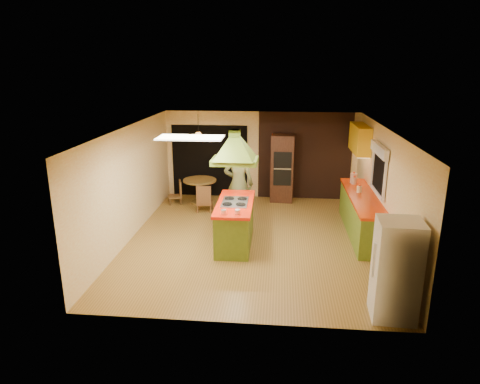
# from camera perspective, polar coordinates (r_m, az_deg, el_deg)

# --- Properties ---
(ground) EXTENTS (6.50, 6.50, 0.00)m
(ground) POSITION_cam_1_polar(r_m,az_deg,el_deg) (9.67, 1.77, -6.33)
(ground) COLOR olive
(ground) RESTS_ON ground
(room_walls) EXTENTS (5.50, 6.50, 6.50)m
(room_walls) POSITION_cam_1_polar(r_m,az_deg,el_deg) (9.25, 1.84, 0.81)
(room_walls) COLOR #FBE9B4
(room_walls) RESTS_ON ground
(ceiling_plane) EXTENTS (6.50, 6.50, 0.00)m
(ceiling_plane) POSITION_cam_1_polar(r_m,az_deg,el_deg) (8.99, 1.91, 8.50)
(ceiling_plane) COLOR silver
(ceiling_plane) RESTS_ON room_walls
(brick_panel) EXTENTS (2.64, 0.03, 2.50)m
(brick_panel) POSITION_cam_1_polar(r_m,az_deg,el_deg) (12.39, 8.61, 4.74)
(brick_panel) COLOR #381E14
(brick_panel) RESTS_ON ground
(nook_opening) EXTENTS (2.20, 0.03, 2.10)m
(nook_opening) POSITION_cam_1_polar(r_m,az_deg,el_deg) (12.58, -4.06, 4.14)
(nook_opening) COLOR black
(nook_opening) RESTS_ON ground
(right_counter) EXTENTS (0.62, 3.05, 0.92)m
(right_counter) POSITION_cam_1_polar(r_m,az_deg,el_deg) (10.22, 15.87, -2.90)
(right_counter) COLOR olive
(right_counter) RESTS_ON ground
(upper_cabinets) EXTENTS (0.34, 1.40, 0.70)m
(upper_cabinets) POSITION_cam_1_polar(r_m,az_deg,el_deg) (11.41, 15.69, 6.86)
(upper_cabinets) COLOR yellow
(upper_cabinets) RESTS_ON room_walls
(window_right) EXTENTS (0.12, 1.35, 1.06)m
(window_right) POSITION_cam_1_polar(r_m,az_deg,el_deg) (9.73, 18.11, 3.95)
(window_right) COLOR black
(window_right) RESTS_ON room_walls
(fluor_panel) EXTENTS (1.20, 0.60, 0.03)m
(fluor_panel) POSITION_cam_1_polar(r_m,az_deg,el_deg) (7.96, -6.64, 7.21)
(fluor_panel) COLOR white
(fluor_panel) RESTS_ON ceiling_plane
(kitchen_island) EXTENTS (0.79, 1.90, 0.96)m
(kitchen_island) POSITION_cam_1_polar(r_m,az_deg,el_deg) (9.29, -0.67, -4.13)
(kitchen_island) COLOR #5E781E
(kitchen_island) RESTS_ON ground
(range_hood) EXTENTS (0.95, 0.69, 0.78)m
(range_hood) POSITION_cam_1_polar(r_m,az_deg,el_deg) (8.81, -0.71, 6.72)
(range_hood) COLOR #59751D
(range_hood) RESTS_ON ceiling_plane
(man) EXTENTS (0.75, 0.51, 1.98)m
(man) POSITION_cam_1_polar(r_m,az_deg,el_deg) (10.36, -0.20, 1.07)
(man) COLOR brown
(man) RESTS_ON ground
(refrigerator) EXTENTS (0.68, 0.65, 1.59)m
(refrigerator) POSITION_cam_1_polar(r_m,az_deg,el_deg) (6.98, 20.10, -9.76)
(refrigerator) COLOR white
(refrigerator) RESTS_ON ground
(wall_oven) EXTENTS (0.66, 0.63, 1.91)m
(wall_oven) POSITION_cam_1_polar(r_m,az_deg,el_deg) (12.16, 5.68, 3.18)
(wall_oven) COLOR #482617
(wall_oven) RESTS_ON ground
(dining_table) EXTENTS (0.92, 0.92, 0.70)m
(dining_table) POSITION_cam_1_polar(r_m,az_deg,el_deg) (12.02, -5.37, 0.72)
(dining_table) COLOR brown
(dining_table) RESTS_ON ground
(chair_left) EXTENTS (0.45, 0.45, 0.66)m
(chair_left) POSITION_cam_1_polar(r_m,az_deg,el_deg) (12.11, -8.69, -0.04)
(chair_left) COLOR brown
(chair_left) RESTS_ON ground
(chair_near) EXTENTS (0.42, 0.42, 0.74)m
(chair_near) POSITION_cam_1_polar(r_m,az_deg,el_deg) (11.39, -4.72, -0.77)
(chair_near) COLOR brown
(chair_near) RESTS_ON ground
(pendant_lamp) EXTENTS (0.38, 0.38, 0.22)m
(pendant_lamp) POSITION_cam_1_polar(r_m,az_deg,el_deg) (11.71, -5.56, 7.39)
(pendant_lamp) COLOR #FF9E3F
(pendant_lamp) RESTS_ON ceiling_plane
(canister_large) EXTENTS (0.21, 0.21, 0.25)m
(canister_large) POSITION_cam_1_polar(r_m,az_deg,el_deg) (11.06, 14.91, 1.81)
(canister_large) COLOR beige
(canister_large) RESTS_ON right_counter
(canister_medium) EXTENTS (0.15, 0.15, 0.17)m
(canister_medium) POSITION_cam_1_polar(r_m,az_deg,el_deg) (10.97, 14.98, 1.47)
(canister_medium) COLOR beige
(canister_medium) RESTS_ON right_counter
(canister_small) EXTENTS (0.13, 0.13, 0.15)m
(canister_small) POSITION_cam_1_polar(r_m,az_deg,el_deg) (10.28, 15.61, 0.34)
(canister_small) COLOR #F7EFC6
(canister_small) RESTS_ON right_counter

